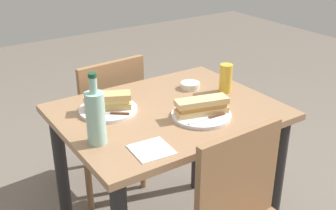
{
  "coord_description": "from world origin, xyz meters",
  "views": [
    {
      "loc": [
        0.92,
        1.38,
        1.53
      ],
      "look_at": [
        0.0,
        0.0,
        0.77
      ],
      "focal_mm": 44.7,
      "sensor_mm": 36.0,
      "label": 1
    }
  ],
  "objects_px": {
    "baguette_sandwich_near": "(202,106)",
    "olive_bowl": "(190,85)",
    "knife_near": "(209,118)",
    "knife_far": "(111,113)",
    "chair_near": "(105,119)",
    "beer_glass": "(226,78)",
    "plate_far": "(108,110)",
    "baguette_sandwich_far": "(108,101)",
    "water_bottle": "(96,116)",
    "dining_table": "(168,137)",
    "plate_near": "(201,115)"
  },
  "relations": [
    {
      "from": "beer_glass",
      "to": "olive_bowl",
      "type": "height_order",
      "value": "beer_glass"
    },
    {
      "from": "knife_near",
      "to": "chair_near",
      "type": "bearing_deg",
      "value": -80.84
    },
    {
      "from": "olive_bowl",
      "to": "beer_glass",
      "type": "bearing_deg",
      "value": 132.66
    },
    {
      "from": "dining_table",
      "to": "baguette_sandwich_far",
      "type": "relative_size",
      "value": 4.47
    },
    {
      "from": "baguette_sandwich_near",
      "to": "beer_glass",
      "type": "bearing_deg",
      "value": -149.69
    },
    {
      "from": "plate_near",
      "to": "plate_far",
      "type": "distance_m",
      "value": 0.4
    },
    {
      "from": "dining_table",
      "to": "baguette_sandwich_far",
      "type": "bearing_deg",
      "value": -29.21
    },
    {
      "from": "plate_far",
      "to": "baguette_sandwich_far",
      "type": "relative_size",
      "value": 1.21
    },
    {
      "from": "baguette_sandwich_near",
      "to": "knife_far",
      "type": "height_order",
      "value": "baguette_sandwich_near"
    },
    {
      "from": "baguette_sandwich_near",
      "to": "knife_far",
      "type": "xyz_separation_m",
      "value": [
        0.32,
        -0.21,
        -0.03
      ]
    },
    {
      "from": "plate_near",
      "to": "plate_far",
      "type": "relative_size",
      "value": 1.0
    },
    {
      "from": "knife_far",
      "to": "water_bottle",
      "type": "bearing_deg",
      "value": 50.22
    },
    {
      "from": "water_bottle",
      "to": "beer_glass",
      "type": "relative_size",
      "value": 2.02
    },
    {
      "from": "plate_near",
      "to": "beer_glass",
      "type": "height_order",
      "value": "beer_glass"
    },
    {
      "from": "chair_near",
      "to": "knife_far",
      "type": "distance_m",
      "value": 0.6
    },
    {
      "from": "plate_far",
      "to": "baguette_sandwich_far",
      "type": "bearing_deg",
      "value": 0.0
    },
    {
      "from": "knife_near",
      "to": "beer_glass",
      "type": "bearing_deg",
      "value": -141.83
    },
    {
      "from": "knife_near",
      "to": "plate_far",
      "type": "relative_size",
      "value": 0.71
    },
    {
      "from": "plate_far",
      "to": "water_bottle",
      "type": "height_order",
      "value": "water_bottle"
    },
    {
      "from": "baguette_sandwich_near",
      "to": "olive_bowl",
      "type": "relative_size",
      "value": 2.48
    },
    {
      "from": "dining_table",
      "to": "olive_bowl",
      "type": "xyz_separation_m",
      "value": [
        -0.22,
        -0.14,
        0.16
      ]
    },
    {
      "from": "plate_far",
      "to": "beer_glass",
      "type": "bearing_deg",
      "value": 168.74
    },
    {
      "from": "chair_near",
      "to": "beer_glass",
      "type": "relative_size",
      "value": 6.16
    },
    {
      "from": "knife_near",
      "to": "olive_bowl",
      "type": "bearing_deg",
      "value": -114.29
    },
    {
      "from": "knife_far",
      "to": "water_bottle",
      "type": "distance_m",
      "value": 0.24
    },
    {
      "from": "dining_table",
      "to": "plate_far",
      "type": "height_order",
      "value": "plate_far"
    },
    {
      "from": "chair_near",
      "to": "baguette_sandwich_near",
      "type": "relative_size",
      "value": 3.61
    },
    {
      "from": "baguette_sandwich_near",
      "to": "olive_bowl",
      "type": "bearing_deg",
      "value": -117.91
    },
    {
      "from": "knife_far",
      "to": "beer_glass",
      "type": "distance_m",
      "value": 0.59
    },
    {
      "from": "dining_table",
      "to": "baguette_sandwich_near",
      "type": "height_order",
      "value": "baguette_sandwich_near"
    },
    {
      "from": "olive_bowl",
      "to": "water_bottle",
      "type": "bearing_deg",
      "value": 21.48
    },
    {
      "from": "baguette_sandwich_far",
      "to": "water_bottle",
      "type": "xyz_separation_m",
      "value": [
        0.15,
        0.23,
        0.06
      ]
    },
    {
      "from": "chair_near",
      "to": "baguette_sandwich_far",
      "type": "bearing_deg",
      "value": 67.73
    },
    {
      "from": "plate_near",
      "to": "water_bottle",
      "type": "distance_m",
      "value": 0.47
    },
    {
      "from": "baguette_sandwich_near",
      "to": "knife_far",
      "type": "relative_size",
      "value": 1.6
    },
    {
      "from": "chair_near",
      "to": "olive_bowl",
      "type": "relative_size",
      "value": 8.95
    },
    {
      "from": "knife_far",
      "to": "water_bottle",
      "type": "height_order",
      "value": "water_bottle"
    },
    {
      "from": "chair_near",
      "to": "water_bottle",
      "type": "relative_size",
      "value": 3.05
    },
    {
      "from": "knife_near",
      "to": "knife_far",
      "type": "relative_size",
      "value": 1.23
    },
    {
      "from": "water_bottle",
      "to": "chair_near",
      "type": "bearing_deg",
      "value": -116.73
    },
    {
      "from": "plate_near",
      "to": "baguette_sandwich_near",
      "type": "height_order",
      "value": "baguette_sandwich_near"
    },
    {
      "from": "knife_near",
      "to": "olive_bowl",
      "type": "xyz_separation_m",
      "value": [
        -0.15,
        -0.33,
        -0.0
      ]
    },
    {
      "from": "plate_near",
      "to": "water_bottle",
      "type": "relative_size",
      "value": 0.91
    },
    {
      "from": "knife_near",
      "to": "baguette_sandwich_far",
      "type": "height_order",
      "value": "baguette_sandwich_far"
    },
    {
      "from": "plate_near",
      "to": "baguette_sandwich_near",
      "type": "relative_size",
      "value": 1.08
    },
    {
      "from": "knife_near",
      "to": "beer_glass",
      "type": "relative_size",
      "value": 1.32
    },
    {
      "from": "baguette_sandwich_far",
      "to": "beer_glass",
      "type": "relative_size",
      "value": 1.53
    },
    {
      "from": "dining_table",
      "to": "plate_near",
      "type": "height_order",
      "value": "plate_near"
    },
    {
      "from": "baguette_sandwich_near",
      "to": "plate_far",
      "type": "height_order",
      "value": "baguette_sandwich_near"
    },
    {
      "from": "baguette_sandwich_far",
      "to": "knife_far",
      "type": "relative_size",
      "value": 1.43
    }
  ]
}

